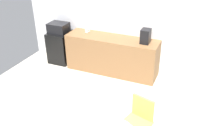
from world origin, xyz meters
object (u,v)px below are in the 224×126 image
at_px(microwave, 59,28).
at_px(coffee_maker, 146,36).
at_px(mug_white, 87,31).
at_px(mini_fridge, 61,47).
at_px(chair_yellow, 139,116).

height_order(microwave, coffee_maker, coffee_maker).
bearing_deg(mug_white, mini_fridge, -173.46).
height_order(microwave, mug_white, microwave).
distance_m(microwave, coffee_maker, 2.27).
height_order(mini_fridge, chair_yellow, chair_yellow).
xyz_separation_m(microwave, mug_white, (0.76, 0.09, 0.01)).
height_order(mini_fridge, coffee_maker, coffee_maker).
height_order(mug_white, coffee_maker, coffee_maker).
bearing_deg(chair_yellow, mini_fridge, 143.92).
relative_size(microwave, mug_white, 3.72).
distance_m(mini_fridge, microwave, 0.54).
distance_m(mini_fridge, coffee_maker, 2.36).
relative_size(mug_white, coffee_maker, 0.40).
xyz_separation_m(mini_fridge, microwave, (0.00, 0.00, 0.54)).
xyz_separation_m(microwave, coffee_maker, (2.26, 0.00, 0.12)).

